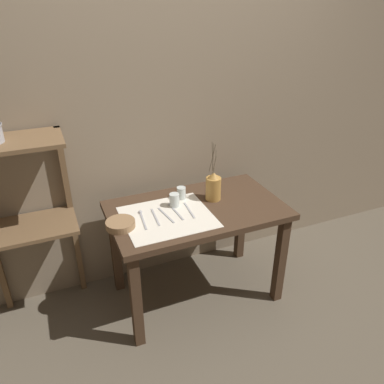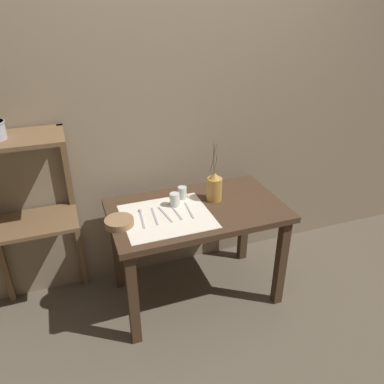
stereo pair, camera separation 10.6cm
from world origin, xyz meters
TOP-DOWN VIEW (x-y plane):
  - ground_plane at (0.00, 0.00)m, footprint 12.00×12.00m
  - stone_wall_back at (0.00, 0.44)m, footprint 7.00×0.06m
  - wooden_table at (0.00, 0.00)m, footprint 1.12×0.66m
  - wooden_shelf_unit at (-1.00, 0.26)m, footprint 0.54×0.35m
  - linen_cloth at (-0.21, -0.04)m, footprint 0.54×0.47m
  - pitcher_with_flowers at (0.15, 0.06)m, footprint 0.10×0.10m
  - wooden_bowl at (-0.51, -0.04)m, footprint 0.17×0.17m
  - glass_tumbler_near at (-0.13, 0.07)m, footprint 0.06×0.06m
  - glass_tumbler_far at (-0.05, 0.15)m, footprint 0.06×0.06m
  - spoon_outer at (-0.36, 0.03)m, footprint 0.04×0.22m
  - knife_center at (-0.28, -0.02)m, footprint 0.03×0.21m
  - fork_inner at (-0.22, -0.02)m, footprint 0.04×0.21m
  - spoon_inner at (-0.15, 0.05)m, footprint 0.03×0.22m
  - fork_outer at (-0.06, -0.02)m, footprint 0.03×0.21m

SIDE VIEW (x-z plane):
  - ground_plane at x=0.00m, z-range 0.00..0.00m
  - wooden_table at x=0.00m, z-range 0.25..0.96m
  - linen_cloth at x=-0.21m, z-range 0.71..0.71m
  - knife_center at x=-0.28m, z-range 0.71..0.72m
  - fork_inner at x=-0.22m, z-range 0.71..0.72m
  - fork_outer at x=-0.06m, z-range 0.71..0.72m
  - spoon_outer at x=-0.36m, z-range 0.71..0.73m
  - spoon_inner at x=-0.15m, z-range 0.71..0.73m
  - wooden_bowl at x=-0.51m, z-range 0.71..0.75m
  - glass_tumbler_far at x=-0.05m, z-range 0.71..0.80m
  - glass_tumbler_near at x=-0.13m, z-range 0.71..0.80m
  - pitcher_with_flowers at x=0.15m, z-range 0.60..1.00m
  - wooden_shelf_unit at x=-1.00m, z-range 0.25..1.48m
  - stone_wall_back at x=0.00m, z-range 0.00..2.40m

